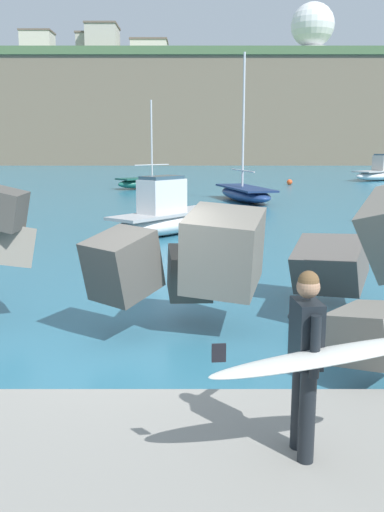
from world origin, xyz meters
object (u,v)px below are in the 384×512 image
Objects in this scene: boat_mid_centre at (167,216)px; radar_dome at (311,31)px; station_building_central at (148,53)px; boat_mid_left at (379,172)px; boat_mid_right at (147,182)px; surfer_with_board at (312,354)px; station_building_east at (37,49)px; boat_near_left at (244,193)px; mooring_buoy_middle at (288,182)px; station_building_west at (102,44)px; station_building_annex at (96,48)px.

radar_dome reaches higher than boat_mid_centre.
radar_dome is 29.14m from station_building_central.
boat_mid_left is 0.98× the size of boat_mid_right.
boat_mid_centre reaches higher than surfer_with_board.
station_building_central is 20.70m from station_building_east.
boat_near_left is at bearing -67.64° from station_building_east.
boat_mid_left is 75.92m from station_building_east.
boat_near_left is at bearing -81.85° from station_building_central.
station_building_central reaches higher than mooring_buoy_middle.
surfer_with_board is at bearing -82.61° from boat_mid_centre.
station_building_east is (-31.31, 76.13, 19.90)m from boat_near_left.
boat_mid_left is 0.97× the size of station_building_east.
surfer_with_board is at bearing -80.28° from station_building_west.
boat_mid_right is at bearing -155.60° from boat_mid_left.
radar_dome is 1.45× the size of station_building_annex.
boat_mid_left is 13.88× the size of mooring_buoy_middle.
station_building_west reaches higher than boat_mid_centre.
station_building_west is (-14.57, 81.46, 19.64)m from boat_mid_centre.
radar_dome is 1.51× the size of station_building_central.
station_building_annex is at bearing -159.76° from station_building_central.
surfer_with_board is 102.93m from station_building_central.
mooring_buoy_middle is 0.04× the size of radar_dome.
station_building_central is at bearing -4.18° from station_building_east.
radar_dome is (13.36, 58.54, 22.43)m from mooring_buoy_middle.
boat_near_left is 18.23× the size of mooring_buoy_middle.
station_building_central is 1.07× the size of station_building_east.
station_building_annex is at bearing -22.20° from station_building_east.
mooring_buoy_middle is at bearing -67.98° from station_building_west.
station_building_central is 9.48m from station_building_annex.
radar_dome reaches higher than station_building_east.
radar_dome reaches higher than station_building_annex.
boat_near_left is at bearing -104.22° from radar_dome.
mooring_buoy_middle is 0.06× the size of station_building_annex.
boat_near_left is at bearing -56.40° from boat_mid_right.
surfer_with_board is 0.30× the size of station_building_annex.
station_building_east is (-36.04, 63.33, 20.15)m from mooring_buoy_middle.
boat_mid_centre is 94.03m from station_building_east.
boat_mid_left is (13.72, 18.25, 0.24)m from boat_near_left.
surfer_with_board is 0.35× the size of boat_mid_left.
station_building_east reaches higher than surfer_with_board.
boat_mid_left is at bearing 31.22° from mooring_buoy_middle.
boat_mid_centre is at bearing -108.11° from boat_near_left.
boat_near_left is 0.79× the size of radar_dome.
boat_mid_centre is 0.77× the size of station_building_central.
station_building_east is at bearing 112.36° from boat_near_left.
boat_mid_centre is 88.51m from station_building_central.
radar_dome is (21.87, 82.93, 22.02)m from boat_mid_centre.
boat_mid_centre is at bearing 97.39° from surfer_with_board.
surfer_with_board is at bearing -83.17° from boat_mid_right.
station_building_annex reaches higher than station_building_central.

